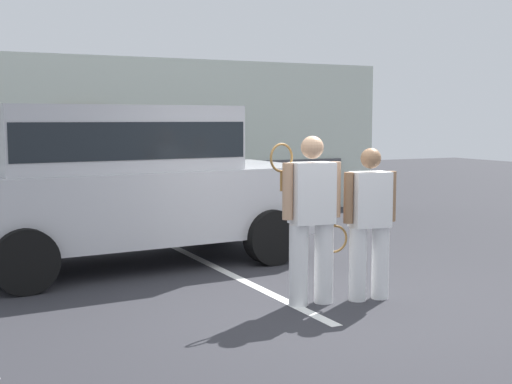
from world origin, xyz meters
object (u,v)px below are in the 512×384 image
parked_suv (123,177)px  tennis_player_man (311,217)px  potted_plant_by_porch (257,197)px  tennis_player_woman (369,222)px

parked_suv → tennis_player_man: size_ratio=2.74×
potted_plant_by_porch → parked_suv: bearing=-141.6°
parked_suv → tennis_player_man: parked_suv is taller
tennis_player_woman → potted_plant_by_porch: (1.39, 5.40, -0.36)m
parked_suv → tennis_player_woman: 3.40m
parked_suv → tennis_player_woman: (1.79, -2.87, -0.32)m
parked_suv → tennis_player_woman: size_ratio=2.96×
tennis_player_woman → potted_plant_by_porch: tennis_player_woman is taller
potted_plant_by_porch → tennis_player_man: bearing=-110.9°
tennis_player_man → potted_plant_by_porch: (2.02, 5.28, -0.44)m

